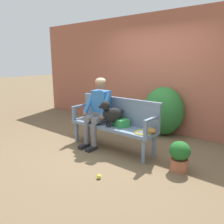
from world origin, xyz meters
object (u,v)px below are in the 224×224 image
Objects in this scene: garden_bench at (112,128)px; person_seated at (98,109)px; baseball_glove at (150,130)px; tennis_ball at (99,177)px; sports_bag at (121,123)px; potted_plant at (180,155)px; tennis_racket at (143,132)px; dog_on_bench at (111,113)px.

person_seated is (-0.33, -0.01, 0.33)m from garden_bench.
baseball_glove is 3.33× the size of tennis_ball.
garden_bench is 6.36× the size of sports_bag.
person_seated reaches higher than sports_bag.
person_seated is at bearing 179.11° from potted_plant.
dog_on_bench is at bearing -176.53° from tennis_racket.
baseball_glove is 0.63m from potted_plant.
garden_bench is 0.71m from tennis_racket.
sports_bag is 1.22m from potted_plant.
dog_on_bench is at bearing -8.09° from person_seated.
dog_on_bench is 1.29m from tennis_ball.
person_seated is 20.41× the size of tennis_ball.
person_seated is 1.16m from baseball_glove.
tennis_ball is (0.39, -1.04, -0.51)m from sports_bag.
dog_on_bench reaches higher than tennis_racket.
dog_on_bench reaches higher than potted_plant.
baseball_glove is at bearing 7.11° from dog_on_bench.
dog_on_bench is at bearing -60.46° from garden_bench.
tennis_ball is 1.27m from potted_plant.
person_seated is at bearing -177.98° from baseball_glove.
potted_plant is (0.56, -0.07, -0.27)m from baseball_glove.
sports_bag is at bearing 179.64° from baseball_glove.
potted_plant is (1.37, -0.04, -0.16)m from garden_bench.
garden_bench is at bearing 178.49° from potted_plant.
garden_bench is 1.22m from tennis_ball.
baseball_glove is (0.10, 0.06, 0.04)m from tennis_racket.
dog_on_bench reaches higher than sports_bag.
dog_on_bench is at bearing -147.39° from sports_bag.
baseball_glove is 0.62m from sports_bag.
tennis_ball is at bearing -102.59° from baseball_glove.
tennis_ball is (0.54, -0.95, -0.68)m from dog_on_bench.
garden_bench is at bearing -177.75° from baseball_glove.
garden_bench is at bearing 119.54° from dog_on_bench.
sports_bag is 0.59× the size of potted_plant.
sports_bag is (-0.62, 0.00, 0.03)m from baseball_glove.
person_seated is 1.07m from tennis_racket.
person_seated is 4.81× the size of sports_bag.
tennis_racket is at bearing 178.74° from potted_plant.
sports_bag is at bearing 110.39° from tennis_ball.
person_seated is at bearing -178.36° from garden_bench.
person_seated reaches higher than baseball_glove.
person_seated reaches higher than dog_on_bench.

